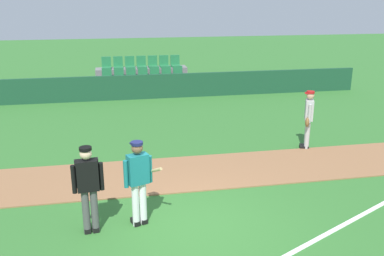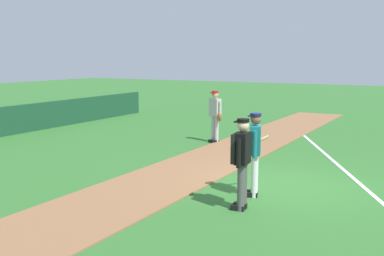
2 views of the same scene
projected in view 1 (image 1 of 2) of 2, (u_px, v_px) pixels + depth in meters
name	position (u px, v px, depth m)	size (l,w,h in m)	color
ground_plane	(193.00, 227.00, 8.37)	(80.00, 80.00, 0.00)	#33702D
infield_dirt_path	(174.00, 174.00, 10.83)	(28.00, 2.24, 0.03)	#936642
foul_line_chalk	(345.00, 224.00, 8.44)	(12.00, 0.10, 0.01)	white
dugout_fence	(145.00, 87.00, 18.66)	(20.00, 0.16, 1.08)	#19472D
stadium_bleachers	(143.00, 82.00, 20.03)	(4.45, 2.10, 1.65)	slate
batter_teal_jersey	(139.00, 180.00, 8.18)	(0.74, 0.68, 1.76)	white
umpire_home_plate	(88.00, 185.00, 7.90)	(0.59, 0.33, 1.76)	#4C4C4C
runner_grey_jersey	(308.00, 118.00, 12.39)	(0.41, 0.62, 1.76)	#B2B2B2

